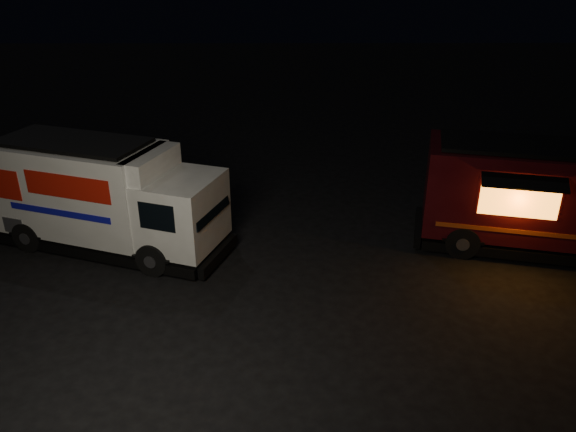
# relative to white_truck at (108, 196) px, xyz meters

# --- Properties ---
(ground) EXTENTS (80.00, 80.00, 0.00)m
(ground) POSITION_rel_white_truck_xyz_m (3.46, -2.96, -1.44)
(ground) COLOR black
(ground) RESTS_ON ground
(white_truck) EXTENTS (6.70, 4.13, 2.87)m
(white_truck) POSITION_rel_white_truck_xyz_m (0.00, 0.00, 0.00)
(white_truck) COLOR silver
(white_truck) RESTS_ON ground
(red_truck) EXTENTS (6.47, 3.63, 2.84)m
(red_truck) POSITION_rel_white_truck_xyz_m (11.16, -0.15, -0.01)
(red_truck) COLOR #3B0A0F
(red_truck) RESTS_ON ground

